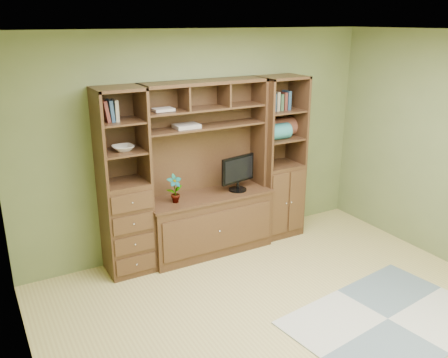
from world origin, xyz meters
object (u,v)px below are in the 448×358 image
center_hutch (209,171)px  right_tower (279,158)px  monitor (238,167)px  left_tower (124,184)px

center_hutch → right_tower: size_ratio=1.00×
monitor → right_tower: bearing=-5.1°
center_hutch → monitor: center_hutch is taller
left_tower → right_tower: 2.02m
left_tower → monitor: bearing=-3.1°
center_hutch → left_tower: bearing=177.7°
left_tower → monitor: size_ratio=3.47×
center_hutch → right_tower: (1.02, 0.04, 0.00)m
monitor → center_hutch: bearing=163.0°
left_tower → right_tower: same height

